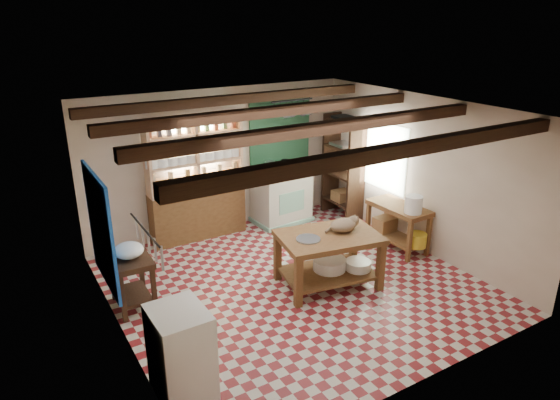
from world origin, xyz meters
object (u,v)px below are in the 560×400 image
white_cabinet (181,352)px  cat (343,225)px  work_table (328,260)px  right_counter (397,227)px  stove (281,197)px  prep_table (132,282)px

white_cabinet → cat: bearing=18.6°
work_table → cat: (0.25, 0.00, 0.50)m
white_cabinet → cat: (2.90, 1.04, 0.41)m
right_counter → stove: bearing=117.0°
work_table → white_cabinet: size_ratio=1.44×
stove → prep_table: stove is taller
stove → prep_table: 3.63m
prep_table → cat: 3.06m
work_table → stove: stove is taller
work_table → right_counter: 1.80m
prep_table → right_counter: (4.38, -0.50, 0.01)m
stove → prep_table: size_ratio=1.37×
white_cabinet → right_counter: size_ratio=0.91×
stove → prep_table: bearing=-159.0°
work_table → prep_table: size_ratio=1.90×
right_counter → white_cabinet: bearing=-163.3°
right_counter → cat: 1.63m
work_table → prep_table: bearing=171.5°
prep_table → cat: (2.88, -0.89, 0.53)m
prep_table → stove: bearing=26.4°
cat → right_counter: bearing=15.2°
prep_table → white_cabinet: (-0.02, -1.93, 0.12)m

